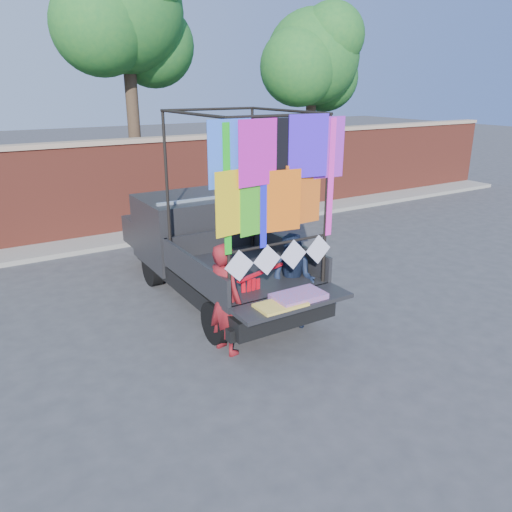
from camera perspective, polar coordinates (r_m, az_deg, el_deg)
ground at (r=8.55m, az=-1.00°, el=-8.85°), size 90.00×90.00×0.00m
brick_wall at (r=14.30m, az=-15.59°, el=7.57°), size 30.00×0.45×2.61m
curb at (r=13.95m, az=-14.30°, el=2.03°), size 30.00×1.20×0.12m
tree_mid at (r=15.51m, az=-14.49°, el=24.78°), size 4.20×3.30×7.73m
tree_right at (r=18.54m, az=6.70°, el=21.25°), size 4.20×3.30×6.62m
pickup_truck at (r=10.18m, az=-6.22°, el=1.27°), size 2.28×5.73×3.61m
woman at (r=7.67m, az=-3.53°, el=-4.91°), size 0.56×0.73×1.79m
man at (r=8.51m, az=4.24°, el=-2.92°), size 0.95×1.01×1.65m
streamer_bundle at (r=7.97m, az=-0.11°, el=-3.48°), size 1.03×0.36×0.72m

